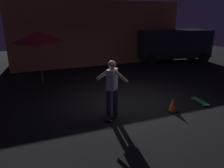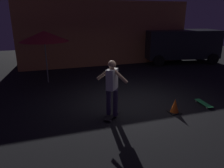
{
  "view_description": "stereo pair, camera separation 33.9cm",
  "coord_description": "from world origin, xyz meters",
  "px_view_note": "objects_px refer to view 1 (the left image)",
  "views": [
    {
      "loc": [
        -3.31,
        -6.19,
        2.96
      ],
      "look_at": [
        -1.15,
        -0.71,
        1.05
      ],
      "focal_mm": 34.49,
      "sensor_mm": 36.0,
      "label": 1
    },
    {
      "loc": [
        -2.99,
        -6.31,
        2.96
      ],
      "look_at": [
        -1.15,
        -0.71,
        1.05
      ],
      "focal_mm": 34.49,
      "sensor_mm": 36.0,
      "label": 2
    }
  ],
  "objects_px": {
    "skateboard_ridden": "(112,115)",
    "skateboard_spare": "(200,101)",
    "patio_umbrella": "(38,37)",
    "skater": "(112,84)",
    "parked_van": "(172,44)",
    "traffic_cone": "(173,105)"
  },
  "relations": [
    {
      "from": "patio_umbrella",
      "to": "parked_van",
      "type": "bearing_deg",
      "value": 13.11
    },
    {
      "from": "skateboard_ridden",
      "to": "skateboard_spare",
      "type": "xyz_separation_m",
      "value": [
        3.27,
        -0.11,
        0.0
      ]
    },
    {
      "from": "patio_umbrella",
      "to": "skateboard_spare",
      "type": "bearing_deg",
      "value": -41.3
    },
    {
      "from": "parked_van",
      "to": "skateboard_ridden",
      "type": "height_order",
      "value": "parked_van"
    },
    {
      "from": "skateboard_spare",
      "to": "skater",
      "type": "height_order",
      "value": "skater"
    },
    {
      "from": "skater",
      "to": "patio_umbrella",
      "type": "bearing_deg",
      "value": 111.58
    },
    {
      "from": "skateboard_ridden",
      "to": "skater",
      "type": "relative_size",
      "value": 0.42
    },
    {
      "from": "traffic_cone",
      "to": "skater",
      "type": "bearing_deg",
      "value": 170.38
    },
    {
      "from": "skateboard_spare",
      "to": "traffic_cone",
      "type": "bearing_deg",
      "value": -170.31
    },
    {
      "from": "patio_umbrella",
      "to": "traffic_cone",
      "type": "xyz_separation_m",
      "value": [
        3.64,
        -4.57,
        -1.86
      ]
    },
    {
      "from": "skateboard_spare",
      "to": "parked_van",
      "type": "bearing_deg",
      "value": 61.82
    },
    {
      "from": "skateboard_ridden",
      "to": "skateboard_spare",
      "type": "distance_m",
      "value": 3.28
    },
    {
      "from": "parked_van",
      "to": "skater",
      "type": "relative_size",
      "value": 2.9
    },
    {
      "from": "parked_van",
      "to": "patio_umbrella",
      "type": "xyz_separation_m",
      "value": [
        -8.32,
        -1.94,
        0.91
      ]
    },
    {
      "from": "skater",
      "to": "traffic_cone",
      "type": "xyz_separation_m",
      "value": [
        1.96,
        -0.33,
        -0.83
      ]
    },
    {
      "from": "patio_umbrella",
      "to": "skateboard_ridden",
      "type": "bearing_deg",
      "value": -68.42
    },
    {
      "from": "parked_van",
      "to": "skateboard_spare",
      "type": "relative_size",
      "value": 6.11
    },
    {
      "from": "patio_umbrella",
      "to": "skater",
      "type": "bearing_deg",
      "value": -68.42
    },
    {
      "from": "parked_van",
      "to": "traffic_cone",
      "type": "height_order",
      "value": "parked_van"
    },
    {
      "from": "traffic_cone",
      "to": "skateboard_ridden",
      "type": "bearing_deg",
      "value": 170.38
    },
    {
      "from": "skateboard_ridden",
      "to": "patio_umbrella",
      "type": "bearing_deg",
      "value": 111.58
    },
    {
      "from": "patio_umbrella",
      "to": "skater",
      "type": "relative_size",
      "value": 1.38
    }
  ]
}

